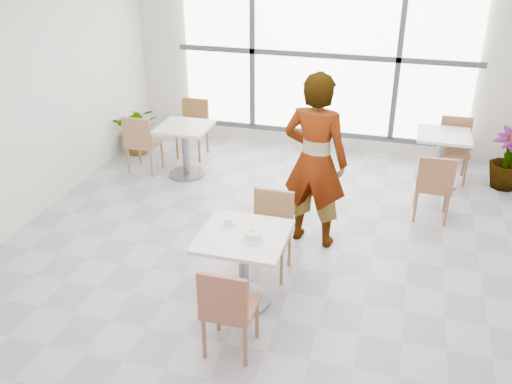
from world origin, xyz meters
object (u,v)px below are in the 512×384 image
(chair_far, at_px, (271,227))
(bg_chair_right_near, at_px, (434,184))
(bg_table_left, at_px, (185,143))
(bg_table_right, at_px, (441,152))
(bg_chair_left_near, at_px, (141,141))
(bg_chair_left_far, at_px, (193,124))
(chair_near, at_px, (227,306))
(bg_chair_right_far, at_px, (454,144))
(plant_right, at_px, (508,158))
(person, at_px, (315,161))
(coffee_cup, at_px, (228,222))
(main_table, at_px, (244,255))
(oatmeal_bowl, at_px, (253,235))
(plant_left, at_px, (138,129))

(chair_far, height_order, bg_chair_right_near, same)
(bg_table_left, relative_size, bg_table_right, 1.00)
(bg_chair_left_near, bearing_deg, bg_chair_left_far, -117.04)
(chair_near, xyz_separation_m, bg_chair_right_far, (1.92, 4.28, 0.00))
(bg_chair_left_far, height_order, plant_right, bg_chair_left_far)
(person, xyz_separation_m, bg_table_left, (-2.06, 1.29, -0.50))
(coffee_cup, xyz_separation_m, bg_chair_right_far, (2.20, 3.42, -0.28))
(chair_far, xyz_separation_m, bg_table_right, (1.73, 2.61, -0.01))
(bg_chair_left_far, distance_m, bg_chair_right_near, 3.76)
(bg_chair_right_far, bearing_deg, chair_near, -114.19)
(main_table, distance_m, bg_chair_right_far, 4.08)
(coffee_cup, distance_m, plant_right, 4.39)
(bg_table_right, distance_m, bg_chair_right_near, 1.09)
(bg_chair_left_near, bearing_deg, chair_far, 141.97)
(bg_chair_right_near, relative_size, bg_chair_right_far, 1.00)
(plant_right, bearing_deg, bg_chair_right_far, 167.90)
(chair_near, distance_m, oatmeal_bowl, 0.74)
(chair_far, xyz_separation_m, plant_left, (-2.79, 2.57, -0.12))
(bg_table_right, xyz_separation_m, plant_left, (-4.52, -0.04, -0.10))
(chair_near, distance_m, chair_far, 1.36)
(bg_table_right, xyz_separation_m, bg_chair_right_near, (-0.10, -1.08, 0.01))
(bg_table_left, height_order, plant_right, plant_right)
(bg_table_left, bearing_deg, bg_chair_right_near, -7.52)
(person, bearing_deg, bg_chair_left_near, -14.71)
(main_table, relative_size, bg_chair_left_near, 0.92)
(bg_table_right, xyz_separation_m, bg_chair_left_near, (-4.11, -0.74, 0.01))
(plant_left, bearing_deg, chair_near, -54.77)
(bg_chair_right_far, bearing_deg, bg_table_left, -165.35)
(main_table, distance_m, bg_table_left, 3.07)
(chair_near, xyz_separation_m, person, (0.34, 2.03, 0.49))
(bg_chair_right_near, height_order, plant_right, bg_chair_right_near)
(oatmeal_bowl, relative_size, bg_table_left, 0.28)
(chair_near, height_order, oatmeal_bowl, chair_near)
(bg_table_right, bearing_deg, bg_chair_right_far, 61.27)
(bg_table_right, bearing_deg, bg_table_left, -169.61)
(coffee_cup, xyz_separation_m, plant_left, (-2.50, 3.06, -0.39))
(bg_table_left, relative_size, bg_chair_left_near, 0.86)
(person, relative_size, plant_right, 2.30)
(bg_chair_right_far, bearing_deg, coffee_cup, -122.73)
(chair_near, height_order, bg_chair_right_far, same)
(person, xyz_separation_m, bg_chair_right_near, (1.31, 0.85, -0.49))
(chair_near, bearing_deg, plant_left, -54.77)
(chair_far, xyz_separation_m, coffee_cup, (-0.30, -0.50, 0.28))
(bg_chair_right_near, bearing_deg, bg_chair_left_near, -4.83)
(bg_chair_left_near, bearing_deg, person, 156.26)
(bg_table_right, relative_size, plant_right, 0.87)
(bg_chair_left_near, bearing_deg, bg_table_left, -170.33)
(chair_far, relative_size, bg_table_right, 1.16)
(chair_far, distance_m, bg_chair_right_far, 3.49)
(chair_near, distance_m, bg_chair_left_far, 4.52)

